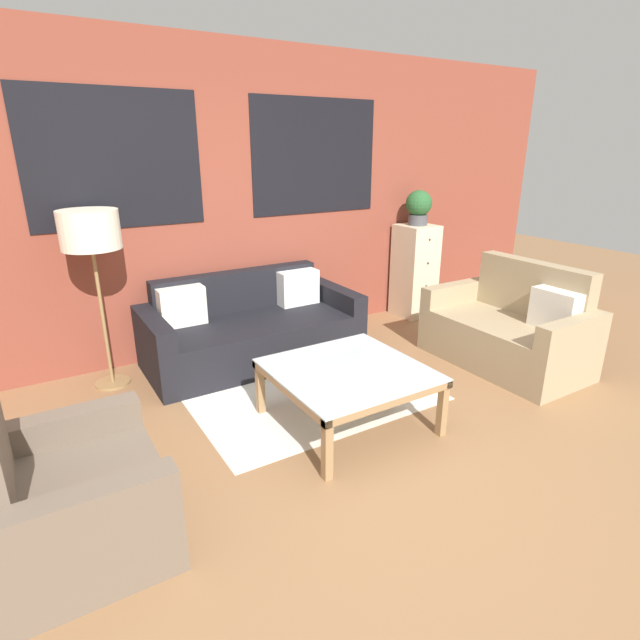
% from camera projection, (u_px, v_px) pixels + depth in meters
% --- Properties ---
extents(ground_plane, '(16.00, 16.00, 0.00)m').
position_uv_depth(ground_plane, '(382.00, 462.00, 3.18)').
color(ground_plane, '#8E6642').
extents(wall_back_brick, '(8.40, 0.09, 2.80)m').
position_uv_depth(wall_back_brick, '(227.00, 202.00, 4.68)').
color(wall_back_brick, brown).
rests_on(wall_back_brick, ground_plane).
extents(rug, '(1.87, 1.59, 0.00)m').
position_uv_depth(rug, '(303.00, 388.00, 4.15)').
color(rug, silver).
rests_on(rug, ground_plane).
extents(couch_dark, '(1.95, 0.88, 0.78)m').
position_uv_depth(couch_dark, '(252.00, 330.00, 4.65)').
color(couch_dark, black).
rests_on(couch_dark, ground_plane).
extents(settee_vintage, '(0.80, 1.41, 0.92)m').
position_uv_depth(settee_vintage, '(510.00, 331.00, 4.54)').
color(settee_vintage, tan).
rests_on(settee_vintage, ground_plane).
extents(armchair_corner, '(0.80, 0.90, 0.84)m').
position_uv_depth(armchair_corner, '(69.00, 500.00, 2.43)').
color(armchair_corner, '#6B5B4C').
rests_on(armchair_corner, ground_plane).
extents(coffee_table, '(1.01, 1.01, 0.43)m').
position_uv_depth(coffee_table, '(348.00, 376.00, 3.51)').
color(coffee_table, silver).
rests_on(coffee_table, ground_plane).
extents(floor_lamp, '(0.45, 0.45, 1.45)m').
position_uv_depth(floor_lamp, '(90.00, 235.00, 3.81)').
color(floor_lamp, olive).
rests_on(floor_lamp, ground_plane).
extents(drawer_cabinet, '(0.40, 0.43, 1.06)m').
position_uv_depth(drawer_cabinet, '(414.00, 271.00, 5.79)').
color(drawer_cabinet, beige).
rests_on(drawer_cabinet, ground_plane).
extents(potted_plant, '(0.29, 0.29, 0.38)m').
position_uv_depth(potted_plant, '(419.00, 206.00, 5.55)').
color(potted_plant, '#47474C').
rests_on(potted_plant, drawer_cabinet).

